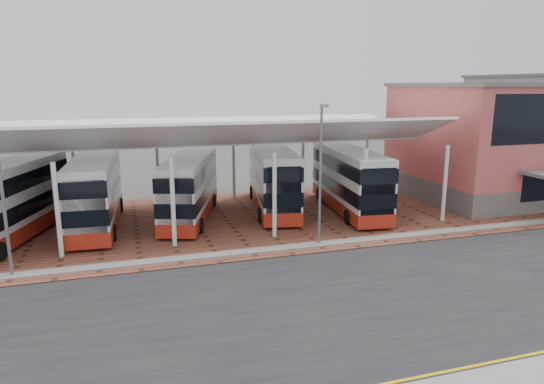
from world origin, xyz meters
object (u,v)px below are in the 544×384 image
at_px(terminal, 518,139).
at_px(bus_5, 349,181).
at_px(bus_1, 8,202).
at_px(bus_3, 190,188).
at_px(bus_4, 273,179).
at_px(bus_2, 96,192).

bearing_deg(terminal, bus_5, -176.09).
bearing_deg(bus_1, bus_3, 25.79).
height_order(bus_3, bus_4, bus_4).
relative_size(bus_3, bus_4, 0.94).
xyz_separation_m(terminal, bus_2, (-33.35, 0.18, -2.36)).
bearing_deg(bus_5, bus_3, -179.26).
relative_size(bus_2, bus_5, 0.99).
relative_size(terminal, bus_1, 1.61).
xyz_separation_m(bus_3, bus_4, (6.18, 0.80, 0.13)).
bearing_deg(terminal, bus_2, 179.69).
height_order(bus_4, bus_5, bus_4).
bearing_deg(bus_3, bus_5, 11.38).
relative_size(bus_1, bus_2, 1.03).
xyz_separation_m(bus_4, bus_5, (5.19, -2.07, -0.02)).
bearing_deg(bus_5, bus_2, -177.01).
bearing_deg(bus_3, terminal, 17.40).
xyz_separation_m(terminal, bus_4, (-21.11, 0.99, -2.34)).
height_order(bus_1, bus_2, bus_1).
distance_m(terminal, bus_5, 16.13).
relative_size(bus_2, bus_3, 1.04).
relative_size(bus_1, bus_5, 1.02).
bearing_deg(bus_2, bus_1, -157.98).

